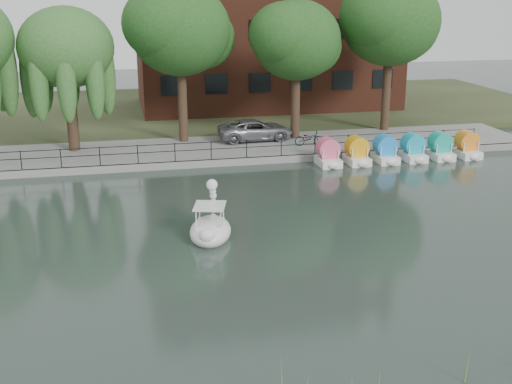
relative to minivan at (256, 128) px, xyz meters
name	(u,v)px	position (x,y,z in m)	size (l,w,h in m)	color
ground_plane	(266,259)	(-3.39, -17.24, -1.14)	(120.00, 120.00, 0.00)	#323F3D
promenade	(204,151)	(-3.39, -1.24, -0.94)	(40.00, 6.00, 0.40)	gray
kerb	(212,163)	(-3.39, -4.19, -0.94)	(40.00, 0.25, 0.40)	gray
land_strip	(180,110)	(-3.39, 12.76, -0.96)	(60.00, 22.00, 0.36)	#47512D
railing	(211,146)	(-3.39, -3.99, 0.01)	(32.00, 0.05, 1.00)	black
willow_mid	(66,48)	(-10.89, -0.24, 5.11)	(5.32, 5.32, 8.15)	#473323
broadleaf_center	(180,30)	(-4.39, 0.76, 5.92)	(6.00, 6.00, 9.25)	#473323
broadleaf_right	(297,41)	(2.61, 0.26, 5.25)	(5.40, 5.40, 8.32)	#473323
broadleaf_far	(391,22)	(9.11, 1.26, 6.26)	(6.30, 6.30, 9.71)	#473323
minivan	(256,128)	(0.00, 0.00, 0.00)	(5.31, 2.44, 1.48)	gray
bicycle	(309,137)	(2.83, -2.12, -0.24)	(1.72, 0.60, 1.00)	gray
swan_boat	(211,226)	(-5.04, -14.68, -0.66)	(2.22, 2.89, 2.17)	white
pedal_boat_row	(399,151)	(7.22, -5.26, -0.53)	(9.65, 1.70, 1.40)	white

